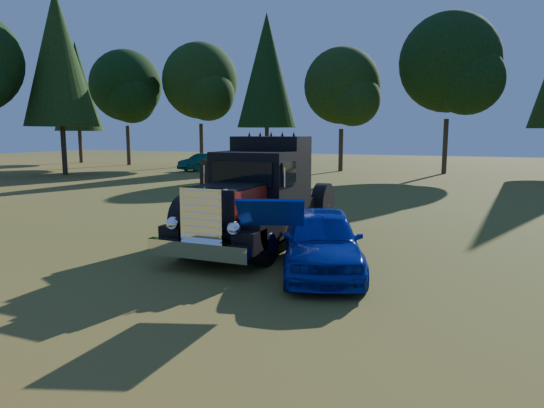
{
  "coord_description": "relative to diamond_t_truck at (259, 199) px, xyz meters",
  "views": [
    {
      "loc": [
        6.05,
        -9.36,
        3.1
      ],
      "look_at": [
        1.25,
        2.19,
        1.26
      ],
      "focal_mm": 32.0,
      "sensor_mm": 36.0,
      "label": 1
    }
  ],
  "objects": [
    {
      "name": "ground",
      "position": [
        -0.56,
        -2.91,
        -1.28
      ],
      "size": [
        120.0,
        120.0,
        0.0
      ],
      "primitive_type": "plane",
      "color": "#344F17",
      "rests_on": "ground"
    },
    {
      "name": "treeline",
      "position": [
        -3.13,
        24.5,
        6.42
      ],
      "size": [
        72.1,
        24.04,
        13.84
      ],
      "color": "#2D2116",
      "rests_on": "ground"
    },
    {
      "name": "diamond_t_truck",
      "position": [
        0.0,
        0.0,
        0.0
      ],
      "size": [
        3.28,
        7.16,
        3.0
      ],
      "color": "black",
      "rests_on": "ground"
    },
    {
      "name": "hotrod_coupe",
      "position": [
        2.45,
        -2.05,
        -0.56
      ],
      "size": [
        3.0,
        4.53,
        1.89
      ],
      "color": "#0F07A9",
      "rests_on": "ground"
    },
    {
      "name": "spectator_near",
      "position": [
        -1.39,
        -0.2,
        -0.44
      ],
      "size": [
        0.54,
        0.69,
        1.68
      ],
      "primitive_type": "imported",
      "rotation": [
        0.0,
        0.0,
        1.32
      ],
      "color": "#1E2446",
      "rests_on": "ground"
    },
    {
      "name": "spectator_far",
      "position": [
        -1.64,
        0.69,
        -0.39
      ],
      "size": [
        0.95,
        1.05,
        1.77
      ],
      "primitive_type": "imported",
      "rotation": [
        0.0,
        0.0,
        1.17
      ],
      "color": "#1F2D49",
      "rests_on": "ground"
    },
    {
      "name": "distant_teal_car",
      "position": [
        -15.33,
        22.73,
        -0.59
      ],
      "size": [
        2.74,
        4.46,
        1.39
      ],
      "primitive_type": "imported",
      "rotation": [
        0.0,
        0.0,
        -0.32
      ],
      "color": "#0B4443",
      "rests_on": "ground"
    }
  ]
}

